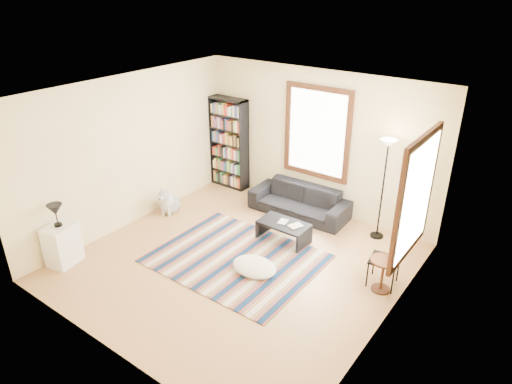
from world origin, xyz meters
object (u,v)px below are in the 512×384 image
Objects in this scene: sofa at (299,201)px; white_cabinet at (62,244)px; folding_chair at (384,260)px; side_table at (382,275)px; dog at (170,199)px; floor_lamp at (382,190)px; coffee_table at (284,232)px; bookshelf at (229,143)px; floor_cushion at (254,267)px.

sofa is 4.36m from white_cabinet.
side_table is at bearing -80.16° from folding_chair.
white_cabinet is 1.22× the size of dog.
floor_lamp is at bearing 114.86° from side_table.
side_table is 4.40m from dog.
white_cabinet is at bearing -158.03° from folding_chair.
coffee_table is at bearing 167.02° from folding_chair.
folding_chair is at bearing -19.16° from bookshelf.
folding_chair is at bearing 107.74° from side_table.
floor_cushion is at bearing -160.69° from folding_chair.
floor_lamp reaches higher than folding_chair.
dog is (-3.72, -1.56, -0.64)m from floor_lamp.
dog is at bearing 175.59° from folding_chair.
white_cabinet reaches higher than dog.
floor_lamp reaches higher than floor_cushion.
side_table is (1.82, 0.76, 0.17)m from floor_cushion.
folding_chair reaches higher than sofa.
white_cabinet is (-2.53, -2.73, 0.17)m from coffee_table.
dog is at bearing 165.90° from floor_cushion.
dog is (-4.34, -0.27, -0.14)m from folding_chair.
white_cabinet is (-4.45, -2.56, -0.08)m from folding_chair.
coffee_table is 1.67× the size of side_table.
coffee_table is 0.48× the size of floor_lamp.
side_table is (4.28, -1.63, -0.73)m from bookshelf.
folding_chair reaches higher than side_table.
coffee_table is 1.88m from floor_lamp.
side_table is 0.23m from folding_chair.
sofa is at bearing 143.83° from folding_chair.
side_table is at bearing -14.78° from dog.
folding_chair is (4.23, -1.47, -0.57)m from bookshelf.
sofa is at bearing -7.69° from bookshelf.
floor_lamp reaches higher than sofa.
floor_cushion is 2.02m from folding_chair.
coffee_table is 1.18× the size of floor_cushion.
sofa is 2.29× the size of folding_chair.
floor_lamp is at bearing 107.76° from folding_chair.
dog is (-4.39, -0.11, 0.02)m from side_table.
bookshelf is 2.63× the size of floor_cushion.
floor_cushion is (2.46, -2.38, -0.90)m from bookshelf.
side_table reaches higher than coffee_table.
coffee_table is at bearing 97.80° from floor_cushion.
coffee_table is at bearing -138.94° from floor_lamp.
coffee_table is at bearing -6.01° from dog.
bookshelf is 4.64m from side_table.
floor_cushion is (0.15, -1.08, -0.08)m from coffee_table.
bookshelf reaches higher than white_cabinet.
folding_chair reaches higher than floor_cushion.
dog is (-0.12, -1.73, -0.71)m from bookshelf.
dog is at bearing 75.64° from white_cabinet.
sofa is at bearing 106.77° from coffee_table.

